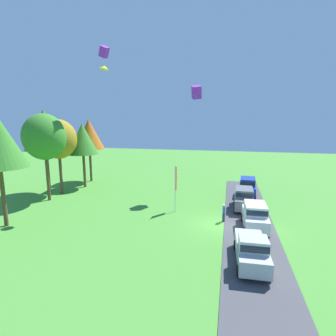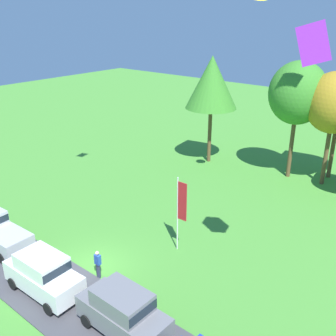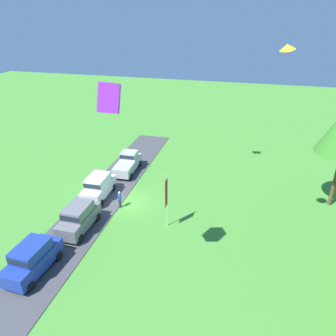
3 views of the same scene
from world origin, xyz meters
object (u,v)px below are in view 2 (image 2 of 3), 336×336
car_suv_far_end (123,311)px  kite_box_near_flag (314,44)px  tree_left_of_center (334,103)px  car_suv_near_entrance (43,273)px  person_watching_sky (98,264)px  tree_right_of_center (212,83)px  tree_lone_near (298,93)px  flag_banner (181,206)px

car_suv_far_end → kite_box_near_flag: size_ratio=3.14×
tree_left_of_center → kite_box_near_flag: (3.89, -16.99, 5.76)m
car_suv_near_entrance → person_watching_sky: bearing=66.3°
tree_right_of_center → tree_lone_near: bearing=10.1°
car_suv_far_end → flag_banner: bearing=107.0°
flag_banner → car_suv_near_entrance: bearing=-111.7°
person_watching_sky → tree_left_of_center: bearing=76.2°
kite_box_near_flag → flag_banner: bearing=171.2°
person_watching_sky → kite_box_near_flag: kite_box_near_flag is taller
car_suv_near_entrance → car_suv_far_end: (5.23, 0.69, 0.00)m
car_suv_near_entrance → tree_right_of_center: 23.26m
flag_banner → tree_right_of_center: bearing=117.7°
car_suv_near_entrance → tree_left_of_center: (6.31, 23.62, 5.79)m
person_watching_sky → tree_left_of_center: (5.13, 20.93, 6.20)m
car_suv_near_entrance → kite_box_near_flag: (10.20, 6.62, 11.55)m
tree_right_of_center → flag_banner: 16.67m
car_suv_near_entrance → tree_lone_near: bearing=81.8°
tree_right_of_center → tree_lone_near: 7.84m
tree_lone_near → tree_right_of_center: bearing=-169.9°
person_watching_sky → flag_banner: 5.83m
car_suv_far_end → kite_box_near_flag: kite_box_near_flag is taller
tree_right_of_center → tree_lone_near: size_ratio=1.00×
car_suv_far_end → person_watching_sky: 4.54m
car_suv_near_entrance → kite_box_near_flag: bearing=33.0°
tree_right_of_center → kite_box_near_flag: size_ratio=6.96×
car_suv_near_entrance → person_watching_sky: (1.18, 2.69, -0.42)m
car_suv_far_end → kite_box_near_flag: bearing=50.1°
car_suv_near_entrance → kite_box_near_flag: 16.77m
car_suv_far_end → car_suv_near_entrance: bearing=-172.5°
flag_banner → tree_lone_near: bearing=89.0°
tree_right_of_center → tree_left_of_center: 10.83m
car_suv_near_entrance → flag_banner: bearing=68.3°
tree_left_of_center → tree_right_of_center: bearing=-170.9°
flag_banner → kite_box_near_flag: bearing=-8.8°
person_watching_sky → tree_right_of_center: bearing=106.1°
flag_banner → tree_left_of_center: bearing=78.5°
tree_left_of_center → flag_banner: tree_left_of_center is taller
car_suv_far_end → kite_box_near_flag: (4.96, 5.93, 11.55)m
car_suv_far_end → tree_lone_near: bearing=94.8°
car_suv_near_entrance → tree_right_of_center: bearing=101.2°
car_suv_near_entrance → car_suv_far_end: size_ratio=1.01×
car_suv_near_entrance → tree_right_of_center: (-4.36, 21.91, 6.49)m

